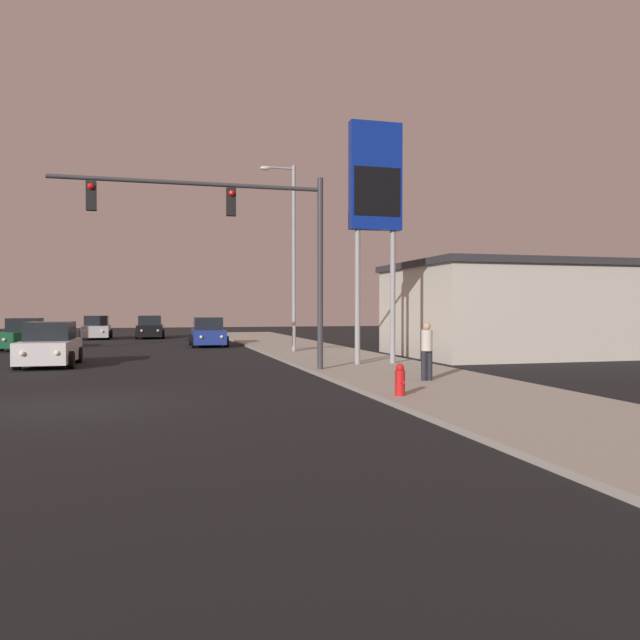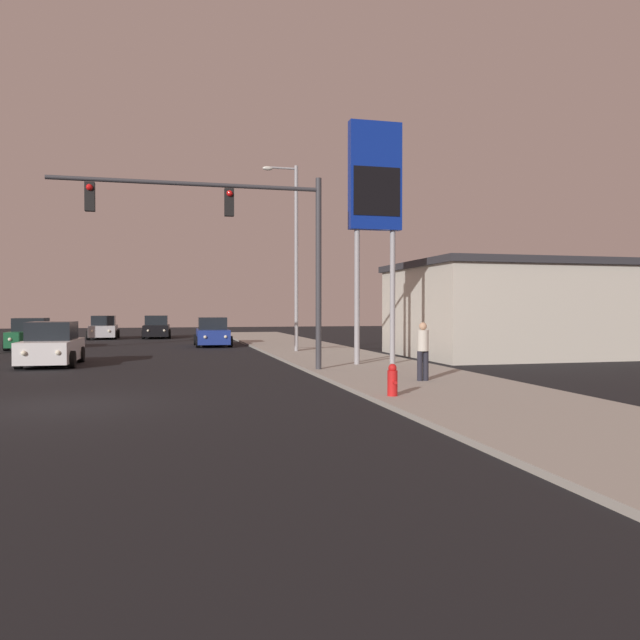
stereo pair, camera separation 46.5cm
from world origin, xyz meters
name	(u,v)px [view 1 (the left image)]	position (x,y,z in m)	size (l,w,h in m)	color
ground_plane	(66,407)	(0.00, 0.00, 0.00)	(120.00, 120.00, 0.00)	black
sidewalk_right	(342,360)	(9.50, 10.00, 0.06)	(5.00, 60.00, 0.12)	#9E998E
building_gas_station	(510,309)	(18.00, 10.97, 2.16)	(10.30, 8.30, 4.30)	beige
car_green	(25,335)	(-4.77, 21.53, 0.76)	(2.04, 4.33, 1.68)	#195933
car_blue	(208,333)	(4.99, 21.87, 0.76)	(2.04, 4.33, 1.68)	navy
car_silver	(96,328)	(-2.05, 32.71, 0.76)	(2.04, 4.33, 1.68)	#B7B7BC
car_black	(150,328)	(1.68, 32.93, 0.76)	(2.04, 4.33, 1.68)	black
car_white	(50,346)	(-1.93, 10.75, 0.76)	(2.04, 4.33, 1.68)	silver
traffic_light_mast	(245,229)	(4.80, 5.69, 4.80)	(8.74, 0.36, 6.50)	#38383D
street_lamp	(291,248)	(8.38, 14.79, 5.12)	(1.74, 0.24, 9.00)	#99999E
gas_station_sign	(375,190)	(9.92, 7.15, 6.62)	(2.00, 0.42, 9.00)	#99999E
fire_hydrant	(400,380)	(7.52, -1.10, 0.49)	(0.24, 0.34, 0.76)	red
pedestrian_on_sidewalk	(427,349)	(9.47, 1.63, 1.03)	(0.34, 0.32, 1.67)	#23232D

